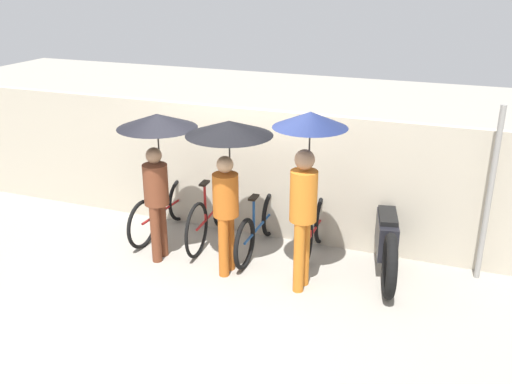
# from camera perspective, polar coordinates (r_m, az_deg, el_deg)

# --- Properties ---
(ground_plane) EXTENTS (30.00, 30.00, 0.00)m
(ground_plane) POSITION_cam_1_polar(r_m,az_deg,el_deg) (7.15, -5.99, -9.24)
(ground_plane) COLOR gray
(back_wall) EXTENTS (11.20, 0.12, 1.85)m
(back_wall) POSITION_cam_1_polar(r_m,az_deg,el_deg) (8.15, -0.93, 2.02)
(back_wall) COLOR #B2A893
(back_wall) RESTS_ON ground
(parked_bicycle_0) EXTENTS (0.44, 1.72, 0.99)m
(parked_bicycle_0) POSITION_cam_1_polar(r_m,az_deg,el_deg) (8.42, -9.30, -1.73)
(parked_bicycle_0) COLOR black
(parked_bicycle_0) RESTS_ON ground
(parked_bicycle_1) EXTENTS (0.44, 1.79, 1.10)m
(parked_bicycle_1) POSITION_cam_1_polar(r_m,az_deg,el_deg) (8.10, -4.58, -2.19)
(parked_bicycle_1) COLOR black
(parked_bicycle_1) RESTS_ON ground
(parked_bicycle_2) EXTENTS (0.44, 1.73, 1.09)m
(parked_bicycle_2) POSITION_cam_1_polar(r_m,az_deg,el_deg) (7.79, 0.26, -3.43)
(parked_bicycle_2) COLOR black
(parked_bicycle_2) RESTS_ON ground
(parked_bicycle_3) EXTENTS (0.44, 1.68, 1.11)m
(parked_bicycle_3) POSITION_cam_1_polar(r_m,az_deg,el_deg) (7.66, 5.80, -3.79)
(parked_bicycle_3) COLOR black
(parked_bicycle_3) RESTS_ON ground
(pedestrian_leading) EXTENTS (1.02, 1.02, 1.95)m
(pedestrian_leading) POSITION_cam_1_polar(r_m,az_deg,el_deg) (7.33, -9.89, 4.58)
(pedestrian_leading) COLOR brown
(pedestrian_leading) RESTS_ON ground
(pedestrian_center) EXTENTS (1.06, 1.06, 1.96)m
(pedestrian_center) POSITION_cam_1_polar(r_m,az_deg,el_deg) (6.86, -2.81, 3.91)
(pedestrian_center) COLOR #B25619
(pedestrian_center) RESTS_ON ground
(pedestrian_trailing) EXTENTS (0.86, 0.86, 2.16)m
(pedestrian_trailing) POSITION_cam_1_polar(r_m,az_deg,el_deg) (6.49, 5.13, 3.20)
(pedestrian_trailing) COLOR #C66B1E
(pedestrian_trailing) RESTS_ON ground
(motorcycle) EXTENTS (0.74, 2.19, 0.96)m
(motorcycle) POSITION_cam_1_polar(r_m,az_deg,el_deg) (7.51, 12.89, -4.38)
(motorcycle) COLOR black
(motorcycle) RESTS_ON ground
(awning_pole) EXTENTS (0.07, 0.07, 2.21)m
(awning_pole) POSITION_cam_1_polar(r_m,az_deg,el_deg) (7.35, 22.30, -0.37)
(awning_pole) COLOR gray
(awning_pole) RESTS_ON ground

